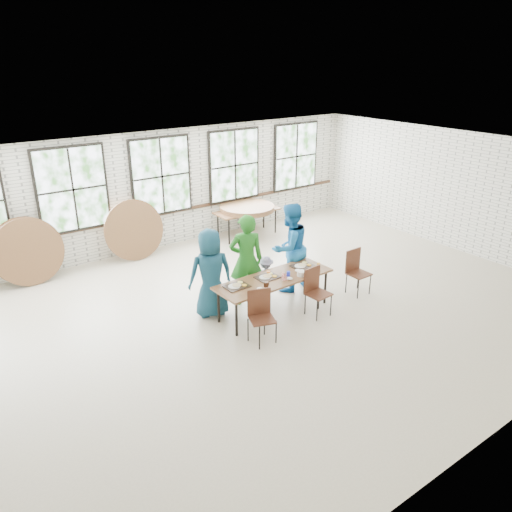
{
  "coord_description": "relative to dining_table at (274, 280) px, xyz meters",
  "views": [
    {
      "loc": [
        -5.31,
        -6.9,
        4.74
      ],
      "look_at": [
        0.0,
        0.4,
        1.05
      ],
      "focal_mm": 35.0,
      "sensor_mm": 36.0,
      "label": 1
    }
  ],
  "objects": [
    {
      "name": "adult_teal",
      "position": [
        -1.02,
        0.65,
        0.18
      ],
      "size": [
        0.96,
        0.75,
        1.74
      ],
      "primitive_type": "imported",
      "rotation": [
        0.0,
        0.0,
        2.89
      ],
      "color": "navy",
      "rests_on": "ground"
    },
    {
      "name": "adult_green",
      "position": [
        -0.2,
        0.65,
        0.25
      ],
      "size": [
        0.81,
        0.69,
        1.88
      ],
      "primitive_type": "imported",
      "rotation": [
        0.0,
        0.0,
        2.73
      ],
      "color": "#1D631A",
      "rests_on": "ground"
    },
    {
      "name": "tabletop_clutter",
      "position": [
        0.12,
        -0.04,
        0.08
      ],
      "size": [
        2.06,
        0.59,
        0.11
      ],
      "color": "black",
      "rests_on": "dining_table"
    },
    {
      "name": "round_tops_stacked",
      "position": [
        2.13,
        3.94,
        0.12
      ],
      "size": [
        1.5,
        1.5,
        0.13
      ],
      "color": "brown",
      "rests_on": "storage_table"
    },
    {
      "name": "chair_spare",
      "position": [
        1.95,
        -0.3,
        -0.13
      ],
      "size": [
        0.43,
        0.41,
        0.95
      ],
      "rotation": [
        0.0,
        0.0,
        0.02
      ],
      "color": "#502A1A",
      "rests_on": "ground"
    },
    {
      "name": "chair_near_left",
      "position": [
        -0.8,
        -0.65,
        -0.13
      ],
      "size": [
        0.53,
        0.52,
        0.95
      ],
      "rotation": [
        0.0,
        0.0,
        -0.34
      ],
      "color": "#502A1A",
      "rests_on": "ground"
    },
    {
      "name": "storage_table",
      "position": [
        2.13,
        3.94,
        -0.0
      ],
      "size": [
        1.82,
        0.8,
        0.74
      ],
      "rotation": [
        0.0,
        0.0,
        -0.03
      ],
      "color": "brown",
      "rests_on": "ground"
    },
    {
      "name": "chair_near_right",
      "position": [
        0.61,
        -0.5,
        -0.13
      ],
      "size": [
        0.45,
        0.44,
        0.95
      ],
      "rotation": [
        0.0,
        0.0,
        0.09
      ],
      "color": "#502A1A",
      "rests_on": "ground"
    },
    {
      "name": "room",
      "position": [
        -0.07,
        4.53,
        1.14
      ],
      "size": [
        12.0,
        12.0,
        12.0
      ],
      "color": "beige",
      "rests_on": "ground"
    },
    {
      "name": "dining_table",
      "position": [
        0.0,
        0.0,
        0.0
      ],
      "size": [
        2.42,
        0.86,
        0.74
      ],
      "rotation": [
        0.0,
        0.0,
        0.02
      ],
      "color": "brown",
      "rests_on": "ground"
    },
    {
      "name": "toddler",
      "position": [
        0.28,
        0.65,
        -0.24
      ],
      "size": [
        0.63,
        0.42,
        0.9
      ],
      "primitive_type": "imported",
      "rotation": [
        0.0,
        0.0,
        2.97
      ],
      "color": "#211748",
      "rests_on": "ground"
    },
    {
      "name": "adult_blue",
      "position": [
        0.91,
        0.65,
        0.26
      ],
      "size": [
        1.0,
        0.81,
        1.91
      ],
      "primitive_type": "imported",
      "rotation": [
        0.0,
        0.0,
        3.25
      ],
      "color": "#1762A3",
      "rests_on": "ground"
    },
    {
      "name": "round_tops_leaning",
      "position": [
        -2.68,
        4.23,
        0.05
      ],
      "size": [
        3.98,
        0.4,
        1.49
      ],
      "color": "brown",
      "rests_on": "ground"
    }
  ]
}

